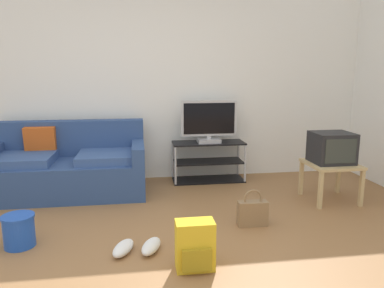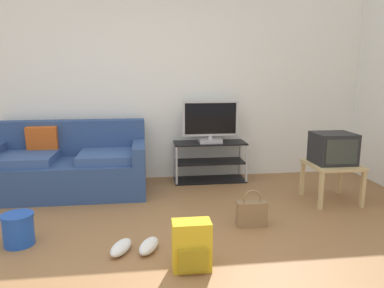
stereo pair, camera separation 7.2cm
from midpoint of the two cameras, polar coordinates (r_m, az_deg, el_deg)
ground_plane at (r=2.92m, az=-7.29°, el=-18.63°), size 9.00×9.80×0.02m
wall_back at (r=4.99m, az=-8.24°, el=10.02°), size 9.00×0.10×2.70m
couch at (r=4.66m, az=-19.05°, el=-3.39°), size 1.80×0.88×0.84m
tv_stand at (r=4.92m, az=2.11°, el=-2.71°), size 0.94×0.38×0.52m
flat_tv at (r=4.79m, az=2.21°, el=3.42°), size 0.73×0.22×0.55m
side_table at (r=4.40m, az=20.25°, el=-3.59°), size 0.53×0.53×0.44m
crt_tv at (r=4.37m, az=20.35°, el=-0.53°), size 0.43×0.38×0.34m
backpack at (r=2.80m, az=-0.30°, el=-15.45°), size 0.28×0.24×0.37m
handbag at (r=3.58m, az=8.75°, el=-10.38°), size 0.28×0.11×0.36m
cleaning_bucket at (r=3.47m, az=-25.74°, el=-11.85°), size 0.26×0.26×0.27m
sneakers_pair at (r=3.12m, az=-9.13°, el=-15.46°), size 0.45×0.32×0.09m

